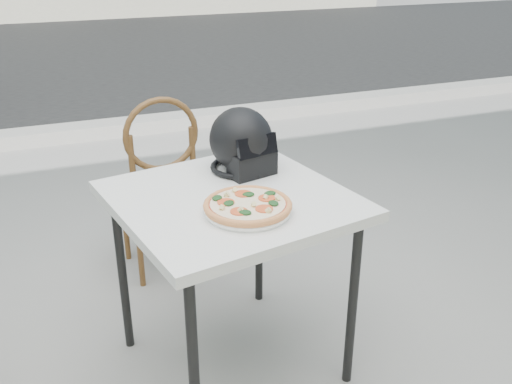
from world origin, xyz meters
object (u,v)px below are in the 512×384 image
object	(u,v)px
cafe_table_main	(231,212)
cafe_chair_main	(159,178)
pizza	(248,205)
plate	(248,211)
helmet	(242,143)

from	to	relation	value
cafe_table_main	cafe_chair_main	size ratio (longest dim) A/B	0.97
cafe_table_main	pizza	distance (m)	0.19
cafe_table_main	cafe_chair_main	bearing A→B (deg)	97.21
cafe_table_main	plate	bearing A→B (deg)	-87.42
helmet	cafe_chair_main	distance (m)	0.71
helmet	cafe_chair_main	size ratio (longest dim) A/B	0.32
plate	pizza	world-z (taller)	pizza
cafe_table_main	helmet	bearing A→B (deg)	59.91
plate	pizza	bearing A→B (deg)	70.39
pizza	cafe_chair_main	distance (m)	1.00
cafe_chair_main	plate	bearing A→B (deg)	92.18
plate	helmet	xyz separation A→B (m)	(0.12, 0.38, 0.11)
cafe_table_main	plate	xyz separation A→B (m)	(0.01, -0.16, 0.08)
plate	pizza	size ratio (longest dim) A/B	0.94
cafe_table_main	helmet	distance (m)	0.31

